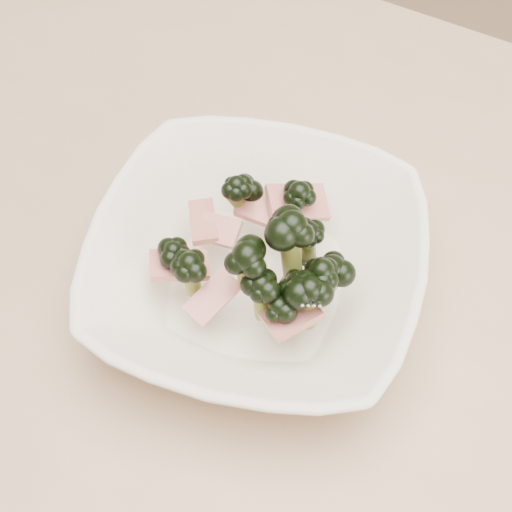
% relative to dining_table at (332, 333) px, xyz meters
% --- Properties ---
extents(ground, '(4.00, 4.00, 0.00)m').
position_rel_dining_table_xyz_m(ground, '(0.00, 0.00, -0.65)').
color(ground, tan).
rests_on(ground, ground).
extents(dining_table, '(1.20, 0.80, 0.75)m').
position_rel_dining_table_xyz_m(dining_table, '(0.00, 0.00, 0.00)').
color(dining_table, tan).
rests_on(dining_table, ground).
extents(broccoli_dish, '(0.35, 0.35, 0.13)m').
position_rel_dining_table_xyz_m(broccoli_dish, '(-0.06, -0.04, 0.14)').
color(broccoli_dish, beige).
rests_on(broccoli_dish, dining_table).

